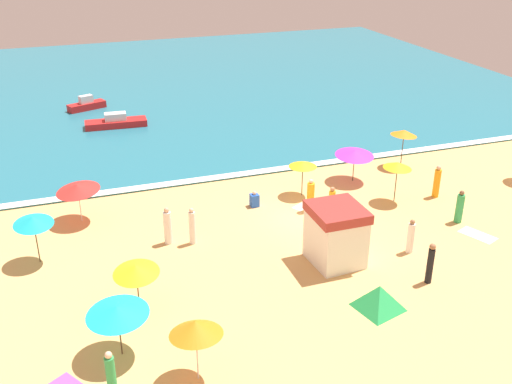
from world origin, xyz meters
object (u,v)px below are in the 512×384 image
at_px(beachgoer_1, 111,373).
at_px(beachgoer_11, 254,200).
at_px(beach_umbrella_0, 196,328).
at_px(beach_umbrella_2, 136,269).
at_px(beach_umbrella_3, 33,221).
at_px(beachgoer_7, 430,263).
at_px(beachgoer_8, 332,203).
at_px(beachgoer_5, 168,227).
at_px(beach_tent, 379,297).
at_px(small_boat_0, 87,105).
at_px(beach_umbrella_6, 303,164).
at_px(beachgoer_4, 311,196).
at_px(beachgoer_9, 411,237).
at_px(small_boat_1, 116,122).
at_px(beachgoer_3, 192,227).
at_px(beach_umbrella_4, 355,153).
at_px(beach_umbrella_8, 404,133).
at_px(beach_umbrella_5, 398,165).
at_px(beach_umbrella_7, 117,311).
at_px(lifeguard_cabana, 336,234).
at_px(beachgoer_6, 437,182).
at_px(beachgoer_0, 460,208).

distance_m(beachgoer_1, beachgoer_11, 14.36).
height_order(beach_umbrella_0, beach_umbrella_2, beach_umbrella_0).
height_order(beach_umbrella_3, beachgoer_7, beach_umbrella_3).
bearing_deg(beachgoer_8, beachgoer_5, 179.48).
distance_m(beach_tent, beachgoer_1, 10.50).
height_order(beach_tent, small_boat_0, small_boat_0).
xyz_separation_m(beach_umbrella_6, beachgoer_4, (-0.35, -1.92, -1.01)).
bearing_deg(beach_umbrella_2, beachgoer_8, 23.59).
xyz_separation_m(beach_umbrella_3, beachgoer_1, (2.09, -9.19, -1.31)).
relative_size(beachgoer_5, beachgoer_7, 1.00).
height_order(beach_umbrella_3, beachgoer_9, beach_umbrella_3).
xyz_separation_m(beach_umbrella_3, beachgoer_11, (10.87, 2.16, -1.70)).
bearing_deg(beach_umbrella_0, beachgoer_5, 84.40).
bearing_deg(beachgoer_11, small_boat_1, 108.83).
relative_size(beach_tent, beachgoer_3, 1.25).
xyz_separation_m(beach_umbrella_4, small_boat_1, (-11.79, 14.21, -1.30)).
bearing_deg(beachgoer_5, beachgoer_8, -0.52).
distance_m(beach_umbrella_8, beachgoer_7, 13.00).
relative_size(beach_umbrella_0, beach_umbrella_5, 1.05).
relative_size(beach_umbrella_6, beach_tent, 0.93).
bearing_deg(beachgoer_4, beach_umbrella_7, -143.00).
xyz_separation_m(beachgoer_7, beachgoer_8, (-1.23, 6.79, -0.13)).
relative_size(beachgoer_3, beachgoer_5, 1.00).
height_order(lifeguard_cabana, beach_umbrella_5, lifeguard_cabana).
bearing_deg(beachgoer_9, beachgoer_1, -162.04).
xyz_separation_m(beach_umbrella_6, small_boat_1, (-8.22, 15.02, -1.40)).
relative_size(beach_umbrella_6, beachgoer_8, 1.28).
bearing_deg(beachgoer_9, beach_umbrella_5, 66.14).
distance_m(beach_umbrella_2, beachgoer_3, 5.41).
height_order(beach_tent, beachgoer_11, beach_tent).
xyz_separation_m(beach_umbrella_0, beach_umbrella_5, (13.36, 9.79, -0.00)).
distance_m(beach_umbrella_0, beachgoer_4, 13.44).
bearing_deg(lifeguard_cabana, beachgoer_6, 27.63).
xyz_separation_m(beach_umbrella_5, beachgoer_3, (-11.37, -0.90, -1.21)).
relative_size(beach_umbrella_5, beach_umbrella_7, 0.77).
xyz_separation_m(beach_umbrella_4, beach_tent, (-4.86, -11.44, -1.22)).
relative_size(beach_umbrella_8, beachgoer_7, 1.30).
relative_size(beach_umbrella_7, beachgoer_0, 1.73).
distance_m(beachgoer_3, beachgoer_6, 13.81).
distance_m(beachgoer_0, beachgoer_1, 18.94).
bearing_deg(beachgoer_11, beachgoer_6, -12.41).
bearing_deg(beachgoer_8, beach_umbrella_8, 34.18).
distance_m(beach_umbrella_7, beach_tent, 10.00).
height_order(beach_umbrella_0, beach_umbrella_3, beach_umbrella_0).
xyz_separation_m(beachgoer_1, beachgoer_4, (11.37, 9.90, 0.07)).
bearing_deg(small_boat_0, beachgoer_1, -93.33).
xyz_separation_m(beach_umbrella_3, beach_umbrella_8, (21.20, 4.47, 0.09)).
height_order(lifeguard_cabana, beachgoer_6, lifeguard_cabana).
xyz_separation_m(beachgoer_4, beachgoer_6, (7.18, -0.70, 0.04)).
bearing_deg(lifeguard_cabana, beach_umbrella_7, -162.14).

